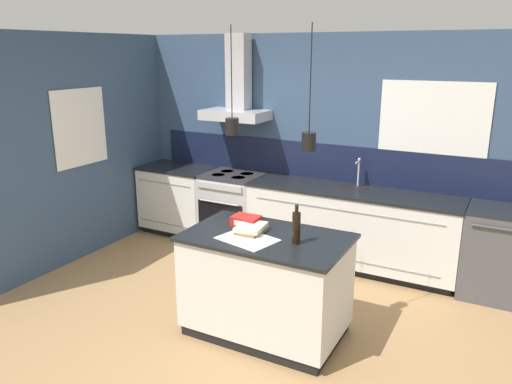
{
  "coord_description": "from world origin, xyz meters",
  "views": [
    {
      "loc": [
        2.07,
        -3.52,
        2.41
      ],
      "look_at": [
        -0.17,
        0.68,
        1.05
      ],
      "focal_mm": 35.0,
      "sensor_mm": 36.0,
      "label": 1
    }
  ],
  "objects_px": {
    "bottle_on_island": "(296,227)",
    "red_supply_box": "(246,221)",
    "book_stack": "(251,229)",
    "dishwasher": "(495,253)",
    "oven_range": "(233,209)"
  },
  "relations": [
    {
      "from": "bottle_on_island",
      "to": "red_supply_box",
      "type": "relative_size",
      "value": 1.37
    },
    {
      "from": "oven_range",
      "to": "book_stack",
      "type": "relative_size",
      "value": 3.01
    },
    {
      "from": "book_stack",
      "to": "red_supply_box",
      "type": "xyz_separation_m",
      "value": [
        -0.12,
        0.12,
        0.01
      ]
    },
    {
      "from": "dishwasher",
      "to": "red_supply_box",
      "type": "bearing_deg",
      "value": -141.09
    },
    {
      "from": "bottle_on_island",
      "to": "book_stack",
      "type": "relative_size",
      "value": 1.08
    },
    {
      "from": "bottle_on_island",
      "to": "book_stack",
      "type": "height_order",
      "value": "bottle_on_island"
    },
    {
      "from": "oven_range",
      "to": "bottle_on_island",
      "type": "relative_size",
      "value": 2.79
    },
    {
      "from": "dishwasher",
      "to": "bottle_on_island",
      "type": "height_order",
      "value": "bottle_on_island"
    },
    {
      "from": "bottle_on_island",
      "to": "dishwasher",
      "type": "bearing_deg",
      "value": 51.34
    },
    {
      "from": "oven_range",
      "to": "red_supply_box",
      "type": "xyz_separation_m",
      "value": [
        1.08,
        -1.58,
        0.5
      ]
    },
    {
      "from": "dishwasher",
      "to": "book_stack",
      "type": "distance_m",
      "value": 2.56
    },
    {
      "from": "bottle_on_island",
      "to": "red_supply_box",
      "type": "xyz_separation_m",
      "value": [
        -0.56,
        0.17,
        -0.09
      ]
    },
    {
      "from": "bottle_on_island",
      "to": "red_supply_box",
      "type": "height_order",
      "value": "bottle_on_island"
    },
    {
      "from": "red_supply_box",
      "to": "book_stack",
      "type": "bearing_deg",
      "value": -45.18
    },
    {
      "from": "oven_range",
      "to": "red_supply_box",
      "type": "relative_size",
      "value": 3.83
    }
  ]
}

